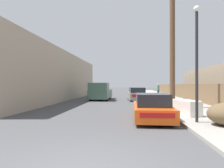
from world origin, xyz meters
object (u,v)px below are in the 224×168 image
at_px(utility_pole, 172,44).
at_px(pedestrian, 158,89).
at_px(discarded_fridge, 186,107).
at_px(parked_sports_car_red, 152,108).
at_px(pickup_truck, 100,91).
at_px(street_lamp, 197,55).
at_px(car_parked_mid, 137,94).

xyz_separation_m(utility_pole, pedestrian, (1.19, 15.16, -3.55)).
bearing_deg(utility_pole, discarded_fridge, -89.23).
relative_size(parked_sports_car_red, pedestrian, 2.65).
height_order(pickup_truck, pedestrian, pickup_truck).
bearing_deg(utility_pole, pickup_truck, 128.38).
height_order(street_lamp, pedestrian, street_lamp).
distance_m(parked_sports_car_red, street_lamp, 3.21).
relative_size(discarded_fridge, pedestrian, 1.14).
xyz_separation_m(car_parked_mid, pickup_truck, (-4.00, 0.17, 0.30)).
relative_size(pickup_truck, utility_pole, 0.62).
bearing_deg(pickup_truck, street_lamp, 115.09).
bearing_deg(pickup_truck, utility_pole, 128.85).
distance_m(discarded_fridge, parked_sports_car_red, 2.16).
bearing_deg(discarded_fridge, utility_pole, 75.64).
bearing_deg(pedestrian, utility_pole, -94.48).
bearing_deg(car_parked_mid, pickup_truck, 172.75).
xyz_separation_m(discarded_fridge, pedestrian, (1.14, 18.41, 0.50)).
height_order(parked_sports_car_red, pedestrian, pedestrian).
bearing_deg(parked_sports_car_red, utility_pole, 66.33).
relative_size(pickup_truck, street_lamp, 1.09).
height_order(discarded_fridge, car_parked_mid, car_parked_mid).
bearing_deg(parked_sports_car_red, car_parked_mid, 92.00).
bearing_deg(car_parked_mid, street_lamp, -85.79).
height_order(discarded_fridge, parked_sports_car_red, parked_sports_car_red).
bearing_deg(discarded_fridge, parked_sports_car_red, -168.78).
distance_m(street_lamp, pedestrian, 20.70).
bearing_deg(discarded_fridge, pickup_truck, 104.28).
height_order(parked_sports_car_red, pickup_truck, pickup_truck).
bearing_deg(pedestrian, discarded_fridge, -93.56).
bearing_deg(utility_pole, street_lamp, -91.37).
height_order(parked_sports_car_red, street_lamp, street_lamp).
bearing_deg(car_parked_mid, pedestrian, 61.04).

